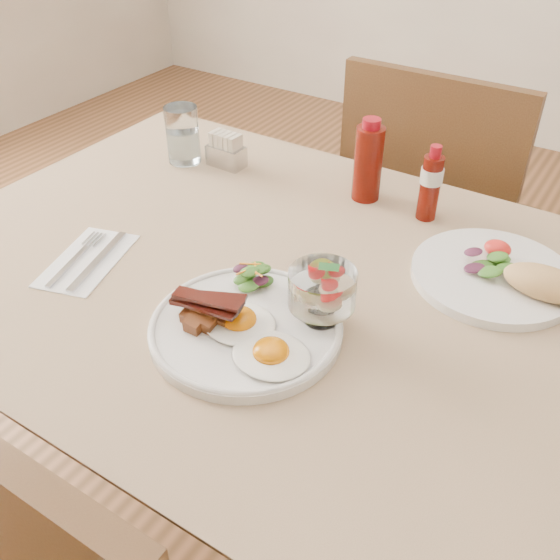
{
  "coord_description": "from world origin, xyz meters",
  "views": [
    {
      "loc": [
        0.41,
        -0.7,
        1.35
      ],
      "look_at": [
        0.02,
        -0.09,
        0.82
      ],
      "focal_mm": 40.0,
      "sensor_mm": 36.0,
      "label": 1
    }
  ],
  "objects": [
    {
      "name": "second_plate",
      "position": [
        0.28,
        0.17,
        0.77
      ],
      "size": [
        0.28,
        0.26,
        0.07
      ],
      "rotation": [
        0.0,
        0.0,
        0.18
      ],
      "color": "white",
      "rests_on": "table"
    },
    {
      "name": "table",
      "position": [
        0.0,
        0.0,
        0.66
      ],
      "size": [
        1.33,
        0.88,
        0.75
      ],
      "color": "#523619",
      "rests_on": "ground"
    },
    {
      "name": "chair_far",
      "position": [
        0.0,
        0.66,
        0.52
      ],
      "size": [
        0.42,
        0.42,
        0.93
      ],
      "color": "#523619",
      "rests_on": "ground"
    },
    {
      "name": "fruit_cup",
      "position": [
        0.09,
        -0.08,
        0.82
      ],
      "size": [
        0.1,
        0.1,
        0.1
      ],
      "rotation": [
        0.0,
        0.0,
        -0.15
      ],
      "color": "white",
      "rests_on": "main_plate"
    },
    {
      "name": "main_plate",
      "position": [
        0.0,
        -0.15,
        0.76
      ],
      "size": [
        0.28,
        0.28,
        0.02
      ],
      "primitive_type": "cylinder",
      "color": "white",
      "rests_on": "table"
    },
    {
      "name": "ketchup_bottle",
      "position": [
        -0.03,
        0.3,
        0.83
      ],
      "size": [
        0.06,
        0.06,
        0.16
      ],
      "rotation": [
        0.0,
        0.0,
        0.22
      ],
      "color": "#4F0A04",
      "rests_on": "table"
    },
    {
      "name": "sugar_caddy",
      "position": [
        -0.34,
        0.27,
        0.78
      ],
      "size": [
        0.08,
        0.05,
        0.07
      ],
      "rotation": [
        0.0,
        0.0,
        -0.03
      ],
      "color": "#B5B5BA",
      "rests_on": "table"
    },
    {
      "name": "side_salad",
      "position": [
        -0.04,
        -0.07,
        0.78
      ],
      "size": [
        0.06,
        0.06,
        0.04
      ],
      "rotation": [
        0.0,
        0.0,
        0.05
      ],
      "color": "#265516",
      "rests_on": "main_plate"
    },
    {
      "name": "water_glass",
      "position": [
        -0.43,
        0.24,
        0.8
      ],
      "size": [
        0.07,
        0.07,
        0.12
      ],
      "color": "white",
      "rests_on": "table"
    },
    {
      "name": "fried_eggs",
      "position": [
        0.03,
        -0.17,
        0.78
      ],
      "size": [
        0.2,
        0.15,
        0.03
      ],
      "rotation": [
        0.0,
        0.0,
        0.24
      ],
      "color": "white",
      "rests_on": "main_plate"
    },
    {
      "name": "hot_sauce_bottle",
      "position": [
        0.1,
        0.3,
        0.82
      ],
      "size": [
        0.04,
        0.04,
        0.14
      ],
      "rotation": [
        0.0,
        0.0,
        -0.06
      ],
      "color": "#4F0A04",
      "rests_on": "table"
    },
    {
      "name": "napkin_cutlery",
      "position": [
        -0.33,
        -0.15,
        0.75
      ],
      "size": [
        0.15,
        0.21,
        0.01
      ],
      "rotation": [
        0.0,
        0.0,
        0.29
      ],
      "color": "white",
      "rests_on": "table"
    },
    {
      "name": "bacon_potato_pile",
      "position": [
        -0.05,
        -0.18,
        0.79
      ],
      "size": [
        0.12,
        0.07,
        0.05
      ],
      "rotation": [
        0.0,
        0.0,
        -0.25
      ],
      "color": "brown",
      "rests_on": "main_plate"
    }
  ]
}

